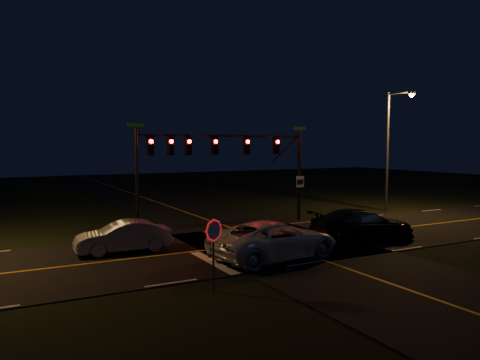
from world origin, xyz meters
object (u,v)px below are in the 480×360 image
signal_mast_ne (269,156)px  signal_mast_nw (156,159)px  pickup_white (274,241)px  streetlight_ne (391,141)px  stop_sign (214,239)px  suv_dark (362,225)px  sedan_silver (123,238)px

signal_mast_ne → signal_mast_nw: (-7.52, 0.00, -0.10)m
signal_mast_ne → pickup_white: 10.32m
streetlight_ne → signal_mast_ne: streetlight_ne is taller
stop_sign → signal_mast_ne: bearing=51.1°
stop_sign → pickup_white: (4.29, 2.92, -1.00)m
signal_mast_nw → stop_sign: signal_mast_nw is taller
signal_mast_nw → suv_dark: bearing=-38.9°
streetlight_ne → signal_mast_nw: streetlight_ne is taller
signal_mast_ne → signal_mast_nw: 7.52m
signal_mast_nw → stop_sign: 11.69m
signal_mast_nw → pickup_white: (2.67, -8.41, -3.42)m
signal_mast_ne → signal_mast_nw: same height
streetlight_ne → suv_dark: (-9.49, -7.33, -4.53)m
signal_mast_nw → pickup_white: bearing=-72.4°
suv_dark → sedan_silver: size_ratio=1.34×
sedan_silver → signal_mast_nw: bearing=145.9°
signal_mast_ne → pickup_white: signal_mast_ne is taller
suv_dark → sedan_silver: 12.24m
pickup_white → signal_mast_nw: bearing=10.3°
signal_mast_nw → pickup_white: size_ratio=0.99×
streetlight_ne → stop_sign: (-20.00, -11.47, -3.51)m
sedan_silver → suv_dark: bearing=77.0°
signal_mast_ne → pickup_white: (-4.85, -8.41, -3.52)m
suv_dark → sedan_silver: (-11.82, 3.16, -0.10)m
streetlight_ne → signal_mast_ne: size_ratio=1.20×
streetlight_ne → signal_mast_ne: (-10.86, -0.15, -0.99)m
pickup_white → sedan_silver: (-5.60, 4.38, -0.11)m
signal_mast_ne → stop_sign: 14.77m
stop_sign → suv_dark: size_ratio=0.43×
signal_mast_ne → suv_dark: size_ratio=1.26×
signal_mast_nw → pickup_white: 9.46m
signal_mast_nw → signal_mast_ne: bearing=-0.0°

